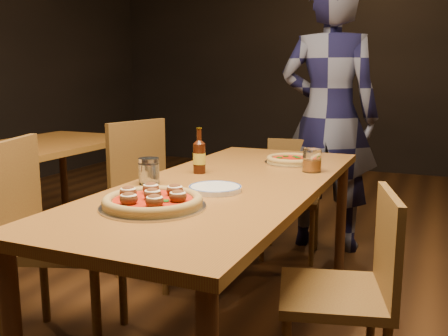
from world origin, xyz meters
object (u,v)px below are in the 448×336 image
at_px(chair_main_e, 334,292).
at_px(water_glass, 149,171).
at_px(chair_end, 290,197).
at_px(table_main, 228,197).
at_px(plate_stack, 215,189).
at_px(chair_main_nw, 64,241).
at_px(amber_glass, 312,160).
at_px(beer_bottle, 199,157).
at_px(pizza_margherita, 292,160).
at_px(pizza_meatball, 153,200).
at_px(diner, 329,117).
at_px(chair_main_sw, 163,197).
at_px(table_left, 1,161).

xyz_separation_m(chair_main_e, water_glass, (-0.83, 0.06, 0.38)).
bearing_deg(chair_end, table_main, -96.59).
relative_size(chair_end, water_glass, 7.16).
relative_size(table_main, chair_end, 2.46).
relative_size(chair_end, plate_stack, 3.75).
bearing_deg(chair_main_nw, amber_glass, -71.70).
bearing_deg(beer_bottle, pizza_margherita, 53.78).
xyz_separation_m(pizza_margherita, plate_stack, (-0.10, -0.77, -0.01)).
bearing_deg(water_glass, pizza_margherita, 60.42).
bearing_deg(water_glass, plate_stack, -2.40).
bearing_deg(chair_main_e, table_main, -130.17).
height_order(table_main, pizza_meatball, pizza_meatball).
bearing_deg(diner, pizza_meatball, 80.70).
distance_m(chair_main_e, pizza_meatball, 0.75).
bearing_deg(pizza_margherita, beer_bottle, -126.22).
relative_size(table_main, plate_stack, 9.22).
relative_size(chair_main_nw, water_glass, 8.69).
relative_size(chair_main_sw, beer_bottle, 4.57).
bearing_deg(beer_bottle, water_glass, -107.76).
xyz_separation_m(table_left, pizza_margherita, (1.83, 0.27, 0.09)).
xyz_separation_m(chair_main_sw, water_glass, (0.35, -0.70, 0.31)).
relative_size(plate_stack, water_glass, 1.91).
relative_size(pizza_margherita, diner, 0.16).
xyz_separation_m(chair_main_sw, plate_stack, (0.67, -0.71, 0.27)).
distance_m(pizza_margherita, water_glass, 0.87).
distance_m(chair_end, pizza_meatball, 1.72).
height_order(plate_stack, beer_bottle, beer_bottle).
relative_size(chair_main_e, plate_stack, 3.90).
bearing_deg(pizza_margherita, chair_main_sw, -176.17).
xyz_separation_m(chair_main_nw, pizza_meatball, (0.57, -0.17, 0.28)).
distance_m(chair_main_sw, pizza_margherita, 0.82).
relative_size(table_left, amber_glass, 17.64).
bearing_deg(chair_end, pizza_meatball, -99.83).
relative_size(table_left, chair_end, 2.46).
distance_m(water_glass, amber_glass, 0.80).
bearing_deg(diner, chair_main_nw, 63.51).
height_order(beer_bottle, diner, diner).
xyz_separation_m(chair_main_e, pizza_margherita, (-0.40, 0.82, 0.35)).
xyz_separation_m(pizza_meatball, diner, (0.21, 1.97, 0.15)).
height_order(beer_bottle, amber_glass, beer_bottle).
bearing_deg(chair_main_nw, table_left, 39.04).
bearing_deg(pizza_meatball, diner, 83.80).
xyz_separation_m(chair_main_e, pizza_meatball, (-0.61, -0.27, 0.35)).
relative_size(table_main, diner, 1.07).
relative_size(chair_main_nw, chair_main_e, 1.17).
xyz_separation_m(table_left, chair_main_nw, (1.06, -0.65, -0.18)).
bearing_deg(table_main, pizza_margherita, 77.49).
distance_m(pizza_meatball, diner, 1.99).
xyz_separation_m(chair_main_e, beer_bottle, (-0.73, 0.37, 0.40)).
height_order(chair_main_sw, pizza_margherita, chair_main_sw).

